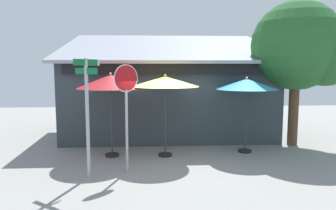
{
  "coord_description": "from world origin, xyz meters",
  "views": [
    {
      "loc": [
        -0.53,
        -9.42,
        2.83
      ],
      "look_at": [
        0.08,
        1.2,
        1.6
      ],
      "focal_mm": 33.54,
      "sensor_mm": 36.0,
      "label": 1
    }
  ],
  "objects_px": {
    "patio_umbrella_crimson_left": "(111,82)",
    "patio_umbrella_teal_right": "(247,85)",
    "street_sign_post": "(87,107)",
    "stop_sign": "(126,98)",
    "patio_umbrella_mustard_center": "(165,82)",
    "shade_tree": "(304,48)"
  },
  "relations": [
    {
      "from": "patio_umbrella_crimson_left",
      "to": "patio_umbrella_teal_right",
      "type": "bearing_deg",
      "value": 3.26
    },
    {
      "from": "patio_umbrella_crimson_left",
      "to": "patio_umbrella_teal_right",
      "type": "xyz_separation_m",
      "value": [
        4.46,
        0.25,
        -0.11
      ]
    },
    {
      "from": "patio_umbrella_mustard_center",
      "to": "shade_tree",
      "type": "distance_m",
      "value": 5.32
    },
    {
      "from": "street_sign_post",
      "to": "patio_umbrella_teal_right",
      "type": "distance_m",
      "value": 5.34
    },
    {
      "from": "stop_sign",
      "to": "shade_tree",
      "type": "relative_size",
      "value": 0.56
    },
    {
      "from": "patio_umbrella_crimson_left",
      "to": "shade_tree",
      "type": "xyz_separation_m",
      "value": [
        6.78,
        1.1,
        1.16
      ]
    },
    {
      "from": "patio_umbrella_mustard_center",
      "to": "shade_tree",
      "type": "height_order",
      "value": "shade_tree"
    },
    {
      "from": "street_sign_post",
      "to": "patio_umbrella_crimson_left",
      "type": "distance_m",
      "value": 2.09
    },
    {
      "from": "stop_sign",
      "to": "patio_umbrella_teal_right",
      "type": "relative_size",
      "value": 1.15
    },
    {
      "from": "shade_tree",
      "to": "patio_umbrella_mustard_center",
      "type": "bearing_deg",
      "value": -166.89
    },
    {
      "from": "patio_umbrella_crimson_left",
      "to": "shade_tree",
      "type": "relative_size",
      "value": 0.51
    },
    {
      "from": "street_sign_post",
      "to": "patio_umbrella_teal_right",
      "type": "height_order",
      "value": "street_sign_post"
    },
    {
      "from": "street_sign_post",
      "to": "shade_tree",
      "type": "relative_size",
      "value": 0.59
    },
    {
      "from": "stop_sign",
      "to": "patio_umbrella_crimson_left",
      "type": "distance_m",
      "value": 1.75
    },
    {
      "from": "street_sign_post",
      "to": "stop_sign",
      "type": "xyz_separation_m",
      "value": [
        0.97,
        0.38,
        0.17
      ]
    },
    {
      "from": "stop_sign",
      "to": "patio_umbrella_teal_right",
      "type": "bearing_deg",
      "value": 25.69
    },
    {
      "from": "patio_umbrella_mustard_center",
      "to": "patio_umbrella_teal_right",
      "type": "height_order",
      "value": "patio_umbrella_mustard_center"
    },
    {
      "from": "street_sign_post",
      "to": "patio_umbrella_mustard_center",
      "type": "xyz_separation_m",
      "value": [
        2.09,
        1.91,
        0.54
      ]
    },
    {
      "from": "patio_umbrella_crimson_left",
      "to": "patio_umbrella_mustard_center",
      "type": "bearing_deg",
      "value": -2.5
    },
    {
      "from": "patio_umbrella_mustard_center",
      "to": "patio_umbrella_teal_right",
      "type": "bearing_deg",
      "value": 6.87
    },
    {
      "from": "street_sign_post",
      "to": "patio_umbrella_crimson_left",
      "type": "bearing_deg",
      "value": 79.73
    },
    {
      "from": "patio_umbrella_crimson_left",
      "to": "patio_umbrella_teal_right",
      "type": "distance_m",
      "value": 4.47
    }
  ]
}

